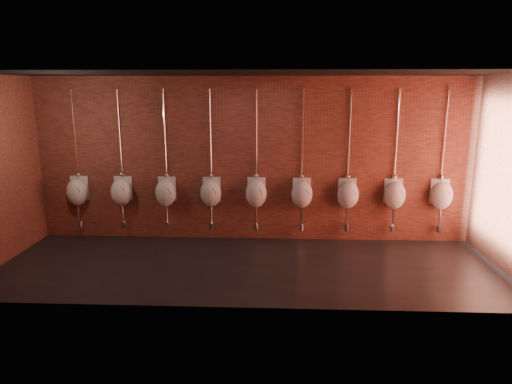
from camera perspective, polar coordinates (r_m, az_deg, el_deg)
ground at (r=7.90m, az=-0.99°, el=-9.27°), size 8.50×8.50×0.00m
room_shell at (r=7.38m, az=-1.05°, el=5.36°), size 8.54×3.04×3.22m
urinal_0 at (r=9.72m, az=-21.44°, el=0.10°), size 0.43×0.38×2.72m
urinal_1 at (r=9.39m, az=-16.48°, el=0.05°), size 0.43×0.38×2.72m
urinal_2 at (r=9.14m, az=-11.19°, el=-0.01°), size 0.43×0.38×2.72m
urinal_3 at (r=8.97m, az=-5.66°, el=-0.06°), size 0.43×0.38×2.72m
urinal_4 at (r=8.89m, az=0.02°, el=-0.12°), size 0.43×0.38×2.72m
urinal_5 at (r=8.89m, az=5.76°, el=-0.18°), size 0.43×0.38×2.72m
urinal_6 at (r=8.99m, az=11.43°, el=-0.23°), size 0.43×0.38×2.72m
urinal_7 at (r=9.17m, az=16.93°, el=-0.28°), size 0.43×0.38×2.72m
urinal_8 at (r=9.43m, az=22.17°, el=-0.33°), size 0.43×0.38×2.72m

